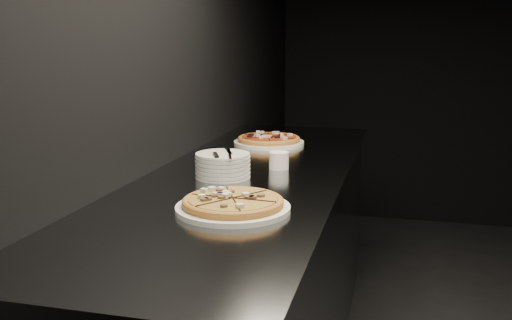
% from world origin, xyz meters
% --- Properties ---
extents(wall_left, '(0.02, 5.00, 2.80)m').
position_xyz_m(wall_left, '(-2.50, 0.00, 1.40)').
color(wall_left, black).
rests_on(wall_left, floor).
extents(counter, '(0.74, 2.44, 0.92)m').
position_xyz_m(counter, '(-2.13, 0.00, 0.46)').
color(counter, slate).
rests_on(counter, floor).
extents(pizza_mushroom, '(0.34, 0.34, 0.04)m').
position_xyz_m(pizza_mushroom, '(-2.04, -0.53, 0.94)').
color(pizza_mushroom, white).
rests_on(pizza_mushroom, counter).
extents(pizza_tomato, '(0.38, 0.38, 0.04)m').
position_xyz_m(pizza_tomato, '(-2.19, 0.59, 0.94)').
color(pizza_tomato, white).
rests_on(pizza_tomato, counter).
extents(plate_stack, '(0.20, 0.20, 0.09)m').
position_xyz_m(plate_stack, '(-2.20, -0.12, 0.97)').
color(plate_stack, white).
rests_on(plate_stack, counter).
extents(cutlery, '(0.08, 0.21, 0.01)m').
position_xyz_m(cutlery, '(-2.20, -0.14, 1.01)').
color(cutlery, silver).
rests_on(cutlery, plate_stack).
extents(ramekin, '(0.08, 0.08, 0.07)m').
position_xyz_m(ramekin, '(-2.03, 0.07, 0.96)').
color(ramekin, white).
rests_on(ramekin, counter).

